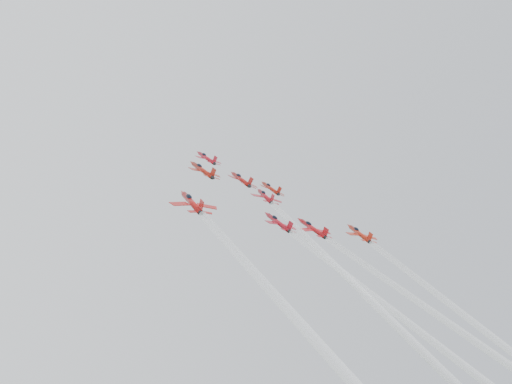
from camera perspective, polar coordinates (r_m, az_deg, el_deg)
jet_lead at (r=178.19m, az=-4.97°, el=3.43°), size 9.41×11.39×9.22m
jet_row2_left at (r=157.44m, az=-5.38°, el=2.22°), size 10.35×12.53×10.13m
jet_row2_center at (r=163.92m, az=-1.52°, el=1.29°), size 10.15×12.28×9.94m
jet_row2_right at (r=167.17m, az=1.46°, el=0.39°), size 8.78×10.63×8.60m
jet_center at (r=118.60m, az=10.59°, el=-7.88°), size 9.22×79.01×64.07m
jet_rear_farleft at (r=79.33m, az=6.31°, el=-14.25°), size 10.56×90.50×73.38m
jet_rear_left at (r=99.89m, az=13.67°, el=-12.23°), size 8.66×74.23×60.19m
jet_rear_right at (r=107.77m, az=17.98°, el=-12.65°), size 9.06×77.59×62.92m
jet_rear_farright at (r=124.35m, az=22.84°, el=-12.36°), size 9.51×81.49×66.08m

